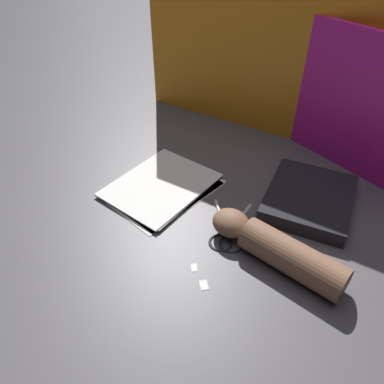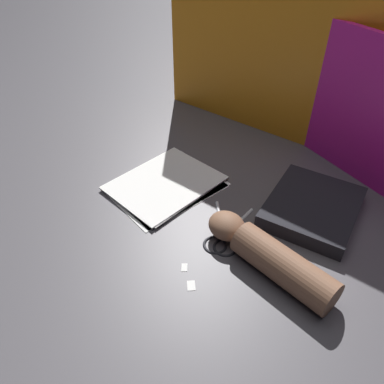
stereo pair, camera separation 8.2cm
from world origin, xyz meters
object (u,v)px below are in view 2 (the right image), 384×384
paper_stack (166,184)px  hand_forearm (269,256)px  book_closed (313,207)px  scissors (223,237)px

paper_stack → hand_forearm: bearing=-2.2°
book_closed → scissors: bearing=-111.3°
paper_stack → scissors: size_ratio=1.59×
scissors → hand_forearm: hand_forearm is taller
paper_stack → hand_forearm: size_ratio=0.94×
book_closed → hand_forearm: 0.23m
paper_stack → book_closed: bearing=31.5°
scissors → paper_stack: bearing=174.4°
book_closed → hand_forearm: bearing=-80.8°
scissors → hand_forearm: size_ratio=0.59×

